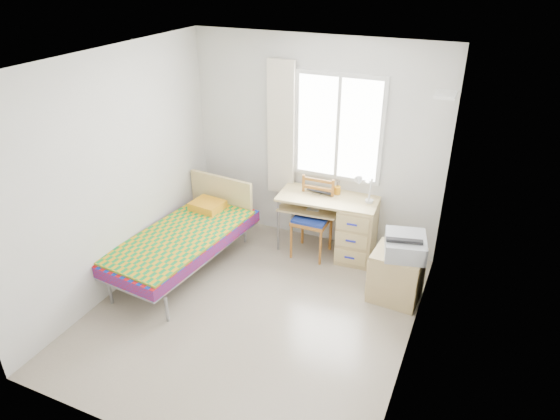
{
  "coord_description": "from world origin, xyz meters",
  "views": [
    {
      "loc": [
        1.97,
        -3.75,
        3.4
      ],
      "look_at": [
        0.07,
        0.55,
        0.97
      ],
      "focal_mm": 32.0,
      "sensor_mm": 36.0,
      "label": 1
    }
  ],
  "objects_px": {
    "chair": "(314,213)",
    "cabinet": "(396,275)",
    "desk": "(352,227)",
    "printer": "(405,245)",
    "bed": "(185,237)"
  },
  "relations": [
    {
      "from": "chair",
      "to": "printer",
      "type": "height_order",
      "value": "chair"
    },
    {
      "from": "desk",
      "to": "chair",
      "type": "xyz_separation_m",
      "value": [
        -0.46,
        -0.1,
        0.14
      ]
    },
    {
      "from": "desk",
      "to": "chair",
      "type": "height_order",
      "value": "chair"
    },
    {
      "from": "desk",
      "to": "printer",
      "type": "distance_m",
      "value": 1.0
    },
    {
      "from": "printer",
      "to": "chair",
      "type": "bearing_deg",
      "value": 143.5
    },
    {
      "from": "bed",
      "to": "chair",
      "type": "distance_m",
      "value": 1.58
    },
    {
      "from": "cabinet",
      "to": "printer",
      "type": "xyz_separation_m",
      "value": [
        0.05,
        0.01,
        0.39
      ]
    },
    {
      "from": "desk",
      "to": "bed",
      "type": "bearing_deg",
      "value": -153.14
    },
    {
      "from": "chair",
      "to": "printer",
      "type": "bearing_deg",
      "value": -24.1
    },
    {
      "from": "chair",
      "to": "cabinet",
      "type": "height_order",
      "value": "chair"
    },
    {
      "from": "bed",
      "to": "printer",
      "type": "xyz_separation_m",
      "value": [
        2.47,
        0.42,
        0.27
      ]
    },
    {
      "from": "desk",
      "to": "printer",
      "type": "bearing_deg",
      "value": -43.53
    },
    {
      "from": "desk",
      "to": "printer",
      "type": "relative_size",
      "value": 2.21
    },
    {
      "from": "bed",
      "to": "desk",
      "type": "distance_m",
      "value": 2.01
    },
    {
      "from": "bed",
      "to": "cabinet",
      "type": "xyz_separation_m",
      "value": [
        2.42,
        0.41,
        -0.12
      ]
    }
  ]
}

